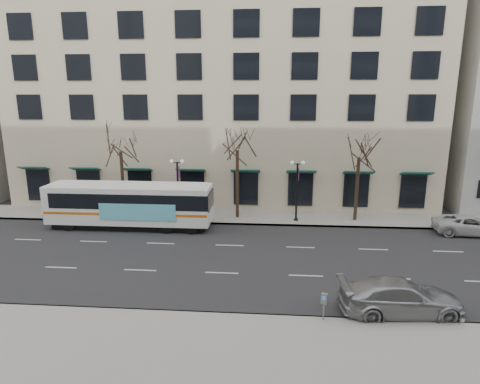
# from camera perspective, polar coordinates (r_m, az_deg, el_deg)

# --- Properties ---
(ground) EXTENTS (160.00, 160.00, 0.00)m
(ground) POSITION_cam_1_polar(r_m,az_deg,el_deg) (26.59, -2.00, -9.36)
(ground) COLOR black
(ground) RESTS_ON ground
(sidewalk_far) EXTENTS (80.00, 4.00, 0.15)m
(sidewalk_far) POSITION_cam_1_polar(r_m,az_deg,el_deg) (34.96, 7.86, -3.73)
(sidewalk_far) COLOR gray
(sidewalk_far) RESTS_ON ground
(building_hotel) EXTENTS (40.00, 20.00, 24.00)m
(building_hotel) POSITION_cam_1_polar(r_m,az_deg,el_deg) (45.66, -1.66, 15.51)
(building_hotel) COLOR #C5B596
(building_hotel) RESTS_ON ground
(tree_far_left) EXTENTS (3.60, 3.60, 8.34)m
(tree_far_left) POSITION_cam_1_polar(r_m,az_deg,el_deg) (35.74, -16.71, 7.06)
(tree_far_left) COLOR black
(tree_far_left) RESTS_ON ground
(tree_far_mid) EXTENTS (3.60, 3.60, 8.55)m
(tree_far_mid) POSITION_cam_1_polar(r_m,az_deg,el_deg) (33.46, -0.40, 7.58)
(tree_far_mid) COLOR black
(tree_far_mid) RESTS_ON ground
(tree_far_right) EXTENTS (3.60, 3.60, 8.06)m
(tree_far_right) POSITION_cam_1_polar(r_m,az_deg,el_deg) (34.15, 16.67, 6.33)
(tree_far_right) COLOR black
(tree_far_right) RESTS_ON ground
(lamp_post_left) EXTENTS (1.22, 0.45, 5.21)m
(lamp_post_left) POSITION_cam_1_polar(r_m,az_deg,el_deg) (34.28, -8.82, 0.86)
(lamp_post_left) COLOR black
(lamp_post_left) RESTS_ON ground
(lamp_post_right) EXTENTS (1.22, 0.45, 5.21)m
(lamp_post_right) POSITION_cam_1_polar(r_m,az_deg,el_deg) (33.45, 8.10, 0.57)
(lamp_post_right) COLOR black
(lamp_post_right) RESTS_ON ground
(city_bus) EXTENTS (13.12, 2.93, 3.56)m
(city_bus) POSITION_cam_1_polar(r_m,az_deg,el_deg) (33.21, -15.27, -1.64)
(city_bus) COLOR white
(city_bus) RESTS_ON ground
(silver_car) EXTENTS (6.05, 2.84, 1.71)m
(silver_car) POSITION_cam_1_polar(r_m,az_deg,el_deg) (21.42, 21.87, -13.72)
(silver_car) COLOR #9EA2A6
(silver_car) RESTS_ON ground
(white_pickup) EXTENTS (5.51, 2.90, 1.48)m
(white_pickup) POSITION_cam_1_polar(r_m,az_deg,el_deg) (35.44, 29.95, -4.08)
(white_pickup) COLOR silver
(white_pickup) RESTS_ON ground
(pay_station) EXTENTS (0.33, 0.28, 1.31)m
(pay_station) POSITION_cam_1_polar(r_m,az_deg,el_deg) (19.53, 11.89, -14.91)
(pay_station) COLOR slate
(pay_station) RESTS_ON sidewalk_near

